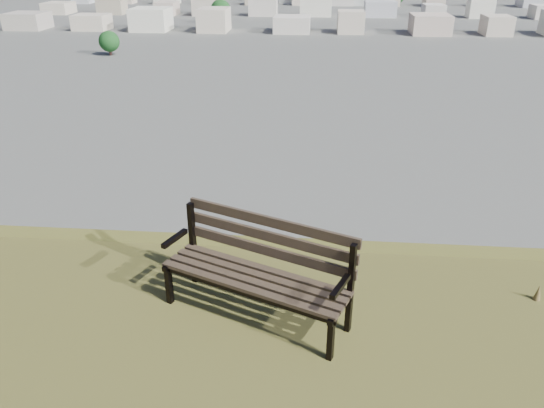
{
  "coord_description": "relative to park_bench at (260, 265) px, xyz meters",
  "views": [
    {
      "loc": [
        -0.0,
        -1.65,
        28.39
      ],
      "look_at": [
        -0.56,
        4.65,
        25.3
      ],
      "focal_mm": 35.0,
      "sensor_mm": 36.0,
      "label": 1
    }
  ],
  "objects": [
    {
      "name": "park_bench",
      "position": [
        0.0,
        0.0,
        0.0
      ],
      "size": [
        1.97,
        1.3,
        0.99
      ],
      "rotation": [
        0.0,
        0.0,
        -0.4
      ],
      "color": "#433427",
      "rests_on": "hilltop_mesa"
    }
  ]
}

